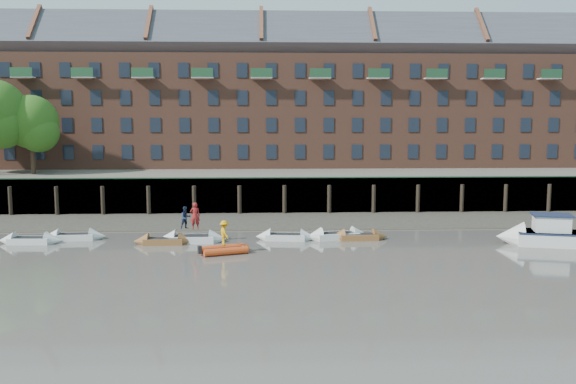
{
  "coord_description": "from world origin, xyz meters",
  "views": [
    {
      "loc": [
        0.11,
        -31.89,
        8.6
      ],
      "look_at": [
        1.91,
        12.0,
        3.2
      ],
      "focal_mm": 38.0,
      "sensor_mm": 36.0,
      "label": 1
    }
  ],
  "objects": [
    {
      "name": "rowboat_2",
      "position": [
        -6.69,
        9.22,
        0.21
      ],
      "size": [
        4.12,
        1.22,
        1.19
      ],
      "rotation": [
        0.0,
        0.0,
        0.01
      ],
      "color": "brown",
      "rests_on": "ground"
    },
    {
      "name": "mud_band",
      "position": [
        0.0,
        14.6,
        0.0
      ],
      "size": [
        110.0,
        1.6,
        0.1
      ],
      "primitive_type": "cube",
      "color": "#4C4336",
      "rests_on": "ground"
    },
    {
      "name": "rowboat_6",
      "position": [
        6.85,
        10.2,
        0.21
      ],
      "size": [
        4.18,
        1.35,
        1.2
      ],
      "rotation": [
        0.0,
        0.0,
        0.04
      ],
      "color": "brown",
      "rests_on": "ground"
    },
    {
      "name": "person_rower_b",
      "position": [
        -5.27,
        9.93,
        1.7
      ],
      "size": [
        0.96,
        0.91,
        1.57
      ],
      "primitive_type": "imported",
      "rotation": [
        0.0,
        0.0,
        0.57
      ],
      "color": "#19233F",
      "rests_on": "rowboat_3"
    },
    {
      "name": "rowboat_3",
      "position": [
        -4.8,
        9.73,
        0.24
      ],
      "size": [
        4.73,
        1.46,
        1.37
      ],
      "rotation": [
        0.0,
        0.0,
        -0.02
      ],
      "color": "silver",
      "rests_on": "ground"
    },
    {
      "name": "motor_launch",
      "position": [
        18.87,
        7.94,
        0.69
      ],
      "size": [
        6.91,
        3.73,
        2.72
      ],
      "rotation": [
        0.0,
        0.0,
        2.89
      ],
      "color": "silver",
      "rests_on": "ground"
    },
    {
      "name": "apartment_terrace",
      "position": [
        -0.0,
        36.99,
        12.82
      ],
      "size": [
        80.6,
        15.56,
        20.98
      ],
      "color": "brown",
      "rests_on": "bank_terrace"
    },
    {
      "name": "ground",
      "position": [
        0.0,
        0.0,
        0.0
      ],
      "size": [
        220.0,
        220.0,
        0.0
      ],
      "primitive_type": "plane",
      "color": "#5D5851",
      "rests_on": "ground"
    },
    {
      "name": "rowboat_0",
      "position": [
        -15.86,
        9.78,
        0.22
      ],
      "size": [
        4.34,
        1.41,
        1.25
      ],
      "rotation": [
        0.0,
        0.0,
        -0.04
      ],
      "color": "silver",
      "rests_on": "ground"
    },
    {
      "name": "person_rower_a",
      "position": [
        -4.6,
        9.76,
        1.85
      ],
      "size": [
        0.74,
        0.54,
        1.87
      ],
      "primitive_type": "imported",
      "rotation": [
        0.0,
        0.0,
        3.28
      ],
      "color": "maroon",
      "rests_on": "rowboat_3"
    },
    {
      "name": "foreshore",
      "position": [
        0.0,
        18.0,
        0.0
      ],
      "size": [
        110.0,
        8.0,
        0.5
      ],
      "primitive_type": "cube",
      "color": "#3D382F",
      "rests_on": "ground"
    },
    {
      "name": "rowboat_4",
      "position": [
        1.68,
        10.31,
        0.22
      ],
      "size": [
        4.37,
        1.73,
        1.24
      ],
      "rotation": [
        0.0,
        0.0,
        -0.12
      ],
      "color": "silver",
      "rests_on": "ground"
    },
    {
      "name": "bank_terrace",
      "position": [
        0.0,
        36.0,
        1.6
      ],
      "size": [
        110.0,
        28.0,
        3.2
      ],
      "primitive_type": "cube",
      "color": "#5E594D",
      "rests_on": "ground"
    },
    {
      "name": "rib_tender",
      "position": [
        -2.28,
        6.21,
        0.23
      ],
      "size": [
        3.18,
        2.31,
        0.54
      ],
      "rotation": [
        0.0,
        0.0,
        0.34
      ],
      "color": "#C94116",
      "rests_on": "ground"
    },
    {
      "name": "river_wall",
      "position": [
        -0.0,
        22.38,
        1.59
      ],
      "size": [
        110.0,
        1.23,
        3.3
      ],
      "color": "#2D2A26",
      "rests_on": "ground"
    },
    {
      "name": "rowboat_5",
      "position": [
        5.35,
        10.46,
        0.24
      ],
      "size": [
        4.81,
        2.19,
        1.35
      ],
      "rotation": [
        0.0,
        0.0,
        0.19
      ],
      "color": "silver",
      "rests_on": "ground"
    },
    {
      "name": "person_rib_crew",
      "position": [
        -2.37,
        6.24,
        1.31
      ],
      "size": [
        0.97,
        1.19,
        1.61
      ],
      "primitive_type": "imported",
      "rotation": [
        0.0,
        0.0,
        1.99
      ],
      "color": "orange",
      "rests_on": "rib_tender"
    },
    {
      "name": "rowboat_1",
      "position": [
        -13.25,
        10.99,
        0.22
      ],
      "size": [
        4.38,
        1.54,
        1.25
      ],
      "rotation": [
        0.0,
        0.0,
        0.07
      ],
      "color": "silver",
      "rests_on": "ground"
    }
  ]
}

